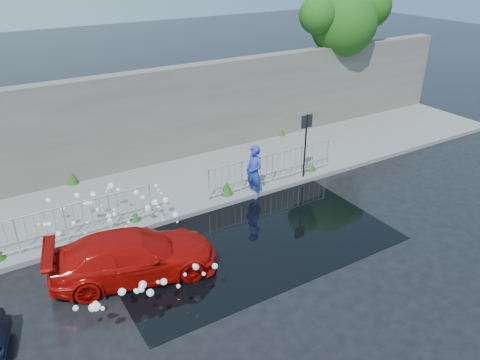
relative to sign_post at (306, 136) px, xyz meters
name	(u,v)px	position (x,y,z in m)	size (l,w,h in m)	color
ground	(251,261)	(-4.20, -3.10, -1.72)	(90.00, 90.00, 0.00)	black
pavement	(174,186)	(-4.20, 1.90, -1.65)	(30.00, 4.00, 0.15)	slate
curb	(200,210)	(-4.20, -0.10, -1.64)	(30.00, 0.25, 0.16)	slate
retaining_wall	(147,119)	(-4.20, 4.10, 0.18)	(30.00, 0.60, 3.50)	#555248
puddle	(247,237)	(-3.70, -2.10, -1.72)	(8.00, 5.00, 0.01)	black
sign_post	(306,136)	(0.00, 0.00, 0.00)	(0.45, 0.06, 2.50)	black
tree	(346,19)	(5.45, 4.31, 3.00)	(4.80, 3.00, 6.19)	#332114
railing_left	(65,222)	(-8.20, 0.25, -0.99)	(5.05, 0.05, 1.10)	silver
railing_right	(272,167)	(-1.20, 0.25, -0.99)	(5.05, 0.05, 1.10)	silver
weeds	(169,187)	(-4.58, 1.42, -1.38)	(12.17, 3.93, 0.46)	#1F4512
water_spray	(121,236)	(-7.10, -1.27, -0.97)	(3.74, 5.47, 1.07)	white
red_car	(134,255)	(-7.06, -2.06, -1.12)	(1.70, 4.18, 1.21)	#A30A06
person	(254,172)	(-2.18, -0.10, -0.80)	(0.67, 0.44, 1.84)	#2235AD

